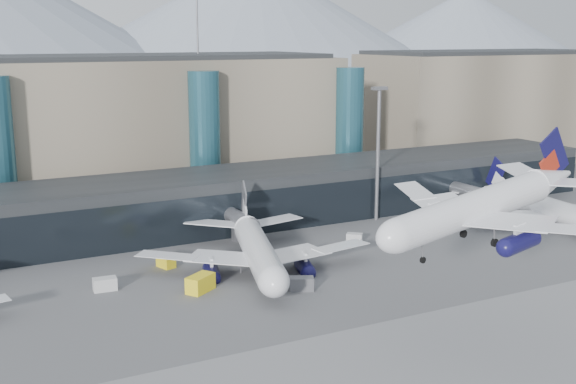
% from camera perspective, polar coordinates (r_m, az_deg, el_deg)
% --- Properties ---
extents(ground, '(900.00, 900.00, 0.00)m').
position_cam_1_polar(ground, '(87.30, 8.52, -11.45)').
color(ground, '#515154').
rests_on(ground, ground).
extents(concourse, '(170.00, 27.00, 10.00)m').
position_cam_1_polar(concourse, '(134.33, -5.99, -0.69)').
color(concourse, black).
rests_on(concourse, ground).
extents(terminal_main, '(130.00, 30.00, 31.00)m').
position_cam_1_polar(terminal_main, '(157.09, -19.04, 4.47)').
color(terminal_main, gray).
rests_on(terminal_main, ground).
extents(terminal_east, '(70.00, 30.00, 31.00)m').
position_cam_1_polar(terminal_east, '(211.06, 15.29, 6.53)').
color(terminal_east, gray).
rests_on(terminal_east, ground).
extents(teal_towers, '(116.40, 19.40, 46.00)m').
position_cam_1_polar(teal_towers, '(143.58, -14.06, 3.52)').
color(teal_towers, '#245565').
rests_on(teal_towers, ground).
extents(mountain_ridge, '(910.00, 400.00, 110.00)m').
position_cam_1_polar(mountain_ridge, '(448.89, -19.89, 12.92)').
color(mountain_ridge, gray).
rests_on(mountain_ridge, ground).
extents(lightmast_mid, '(3.00, 1.20, 25.60)m').
position_cam_1_polar(lightmast_mid, '(138.06, 7.13, 3.62)').
color(lightmast_mid, slate).
rests_on(lightmast_mid, ground).
extents(hero_jet, '(31.62, 31.64, 10.27)m').
position_cam_1_polar(hero_jet, '(81.98, 15.80, -0.20)').
color(hero_jet, white).
rests_on(hero_jet, ground).
extents(jet_parked_mid, '(36.42, 38.16, 12.25)m').
position_cam_1_polar(jet_parked_mid, '(110.74, -2.62, -3.62)').
color(jet_parked_mid, white).
rests_on(jet_parked_mid, ground).
extents(jet_parked_right, '(36.84, 36.65, 11.94)m').
position_cam_1_polar(jet_parked_right, '(145.14, 19.06, -0.52)').
color(jet_parked_right, white).
rests_on(jet_parked_right, ground).
extents(veh_a, '(3.36, 2.08, 1.80)m').
position_cam_1_polar(veh_a, '(104.78, -14.27, -7.07)').
color(veh_a, '#BCBCBC').
rests_on(veh_a, ground).
extents(veh_b, '(2.57, 3.27, 1.65)m').
position_cam_1_polar(veh_b, '(113.00, -9.62, -5.47)').
color(veh_b, yellow).
rests_on(veh_b, ground).
extents(veh_c, '(3.85, 3.10, 1.90)m').
position_cam_1_polar(veh_c, '(101.62, 1.07, -7.26)').
color(veh_c, '#4E4E53').
rests_on(veh_c, ground).
extents(veh_d, '(2.88, 2.94, 1.53)m').
position_cam_1_polar(veh_d, '(149.14, 14.02, -1.35)').
color(veh_d, '#BCBCBC').
rests_on(veh_d, ground).
extents(veh_g, '(3.05, 2.94, 1.57)m').
position_cam_1_polar(veh_g, '(125.07, 5.27, -3.63)').
color(veh_g, '#BCBCBC').
rests_on(veh_g, ground).
extents(veh_h, '(4.78, 4.21, 2.35)m').
position_cam_1_polar(veh_h, '(101.85, -6.94, -7.17)').
color(veh_h, yellow).
rests_on(veh_h, ground).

